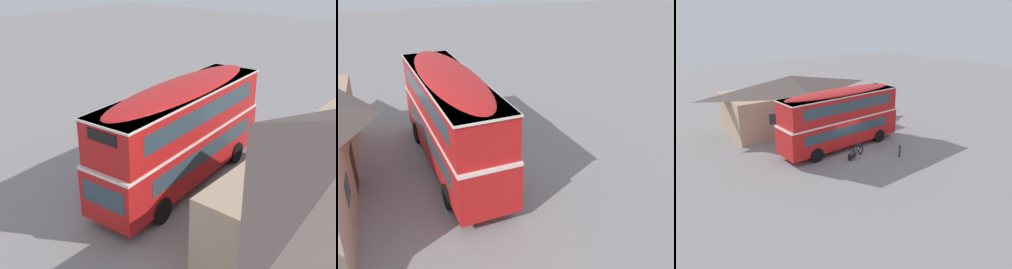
# 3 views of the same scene
# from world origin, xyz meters

# --- Properties ---
(ground_plane) EXTENTS (120.00, 120.00, 0.00)m
(ground_plane) POSITION_xyz_m (0.00, 0.00, 0.00)
(ground_plane) COLOR gray
(double_decker_bus) EXTENTS (10.66, 3.18, 4.79)m
(double_decker_bus) POSITION_xyz_m (0.19, 1.20, 2.64)
(double_decker_bus) COLOR black
(double_decker_bus) RESTS_ON ground
(touring_bicycle) EXTENTS (1.69, 0.78, 0.97)m
(touring_bicycle) POSITION_xyz_m (-0.02, -1.17, 0.37)
(touring_bicycle) COLOR black
(touring_bicycle) RESTS_ON ground
(backpack_on_ground) EXTENTS (0.30, 0.31, 0.52)m
(backpack_on_ground) POSITION_xyz_m (-0.80, -1.40, 0.27)
(backpack_on_ground) COLOR black
(backpack_on_ground) RESTS_ON ground
(water_bottle_red_squeeze) EXTENTS (0.08, 0.08, 0.24)m
(water_bottle_red_squeeze) POSITION_xyz_m (-0.30, -1.90, 0.11)
(water_bottle_red_squeeze) COLOR #D84C33
(water_bottle_red_squeeze) RESTS_ON ground
(kerb_bollard) EXTENTS (0.16, 0.16, 0.97)m
(kerb_bollard) POSITION_xyz_m (2.68, -3.09, 0.50)
(kerb_bollard) COLOR #333338
(kerb_bollard) RESTS_ON ground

